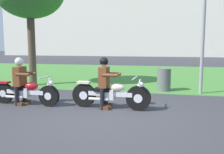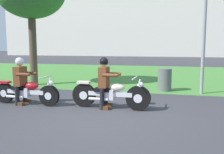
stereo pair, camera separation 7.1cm
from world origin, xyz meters
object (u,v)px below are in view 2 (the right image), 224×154
motorcycle_follow (26,92)px  rider_follow (21,77)px  motorcycle_lead (111,94)px  rider_lead (105,79)px  trash_can (165,80)px

motorcycle_follow → rider_follow: bearing=179.1°
motorcycle_lead → rider_lead: size_ratio=1.57×
motorcycle_follow → rider_follow: rider_follow is taller
motorcycle_follow → rider_lead: bearing=5.3°
motorcycle_follow → trash_can: size_ratio=2.47×
motorcycle_lead → rider_lead: (-0.17, 0.01, 0.42)m
motorcycle_lead → trash_can: 3.36m
motorcycle_lead → trash_can: motorcycle_lead is taller
motorcycle_lead → rider_follow: rider_follow is taller
rider_follow → motorcycle_lead: bearing=4.5°
rider_lead → rider_follow: 2.52m
rider_lead → motorcycle_follow: (-2.34, -0.12, -0.45)m
rider_lead → rider_follow: (-2.51, -0.11, -0.02)m
motorcycle_follow → rider_follow: 0.46m
rider_lead → motorcycle_lead: bearing=-0.8°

